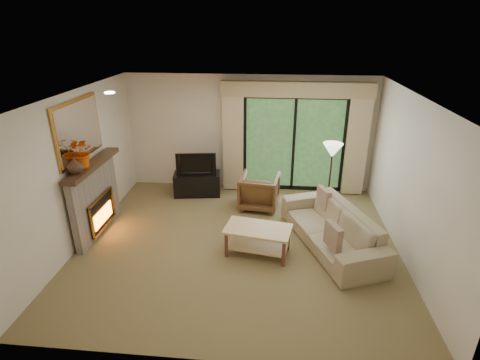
# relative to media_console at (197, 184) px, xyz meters

# --- Properties ---
(floor) EXTENTS (5.50, 5.50, 0.00)m
(floor) POSITION_rel_media_console_xyz_m (1.13, -1.95, -0.26)
(floor) COLOR olive
(floor) RESTS_ON ground
(ceiling) EXTENTS (5.50, 5.50, 0.00)m
(ceiling) POSITION_rel_media_console_xyz_m (1.13, -1.95, 2.34)
(ceiling) COLOR white
(ceiling) RESTS_ON ground
(wall_back) EXTENTS (5.00, 0.00, 5.00)m
(wall_back) POSITION_rel_media_console_xyz_m (1.13, 0.55, 1.04)
(wall_back) COLOR beige
(wall_back) RESTS_ON ground
(wall_front) EXTENTS (5.00, 0.00, 5.00)m
(wall_front) POSITION_rel_media_console_xyz_m (1.13, -4.45, 1.04)
(wall_front) COLOR beige
(wall_front) RESTS_ON ground
(wall_left) EXTENTS (0.00, 5.00, 5.00)m
(wall_left) POSITION_rel_media_console_xyz_m (-1.62, -1.95, 1.04)
(wall_left) COLOR beige
(wall_left) RESTS_ON ground
(wall_right) EXTENTS (0.00, 5.00, 5.00)m
(wall_right) POSITION_rel_media_console_xyz_m (3.88, -1.95, 1.04)
(wall_right) COLOR beige
(wall_right) RESTS_ON ground
(fireplace) EXTENTS (0.24, 1.70, 1.37)m
(fireplace) POSITION_rel_media_console_xyz_m (-1.50, -1.75, 0.43)
(fireplace) COLOR gray
(fireplace) RESTS_ON floor
(mirror) EXTENTS (0.07, 1.45, 1.02)m
(mirror) POSITION_rel_media_console_xyz_m (-1.59, -1.75, 1.69)
(mirror) COLOR #B77E30
(mirror) RESTS_ON wall_left
(sliding_door) EXTENTS (2.26, 0.10, 2.16)m
(sliding_door) POSITION_rel_media_console_xyz_m (2.13, 0.50, 0.84)
(sliding_door) COLOR black
(sliding_door) RESTS_ON floor
(curtain_left) EXTENTS (0.45, 0.18, 2.35)m
(curtain_left) POSITION_rel_media_console_xyz_m (0.78, 0.39, 0.94)
(curtain_left) COLOR #CAB289
(curtain_left) RESTS_ON floor
(curtain_right) EXTENTS (0.45, 0.18, 2.35)m
(curtain_right) POSITION_rel_media_console_xyz_m (3.48, 0.39, 0.94)
(curtain_right) COLOR #CAB289
(curtain_right) RESTS_ON floor
(cornice) EXTENTS (3.20, 0.24, 0.32)m
(cornice) POSITION_rel_media_console_xyz_m (2.13, 0.41, 2.06)
(cornice) COLOR tan
(cornice) RESTS_ON wall_back
(media_console) EXTENTS (1.07, 0.60, 0.51)m
(media_console) POSITION_rel_media_console_xyz_m (0.00, 0.00, 0.00)
(media_console) COLOR black
(media_console) RESTS_ON floor
(tv) EXTENTS (0.88, 0.23, 0.50)m
(tv) POSITION_rel_media_console_xyz_m (0.00, 0.00, 0.51)
(tv) COLOR black
(tv) RESTS_ON media_console
(armchair) EXTENTS (0.86, 0.88, 0.73)m
(armchair) POSITION_rel_media_console_xyz_m (1.42, -0.49, 0.11)
(armchair) COLOR brown
(armchair) RESTS_ON floor
(sofa) EXTENTS (1.71, 2.52, 0.69)m
(sofa) POSITION_rel_media_console_xyz_m (2.73, -1.82, 0.09)
(sofa) COLOR tan
(sofa) RESTS_ON floor
(pillow_near) EXTENTS (0.25, 0.41, 0.40)m
(pillow_near) POSITION_rel_media_console_xyz_m (2.65, -2.50, 0.32)
(pillow_near) COLOR #54312C
(pillow_near) RESTS_ON sofa
(pillow_far) EXTENTS (0.24, 0.40, 0.39)m
(pillow_far) POSITION_rel_media_console_xyz_m (2.65, -1.14, 0.32)
(pillow_far) COLOR #54312C
(pillow_far) RESTS_ON sofa
(coffee_table) EXTENTS (1.17, 0.78, 0.49)m
(coffee_table) POSITION_rel_media_console_xyz_m (1.48, -2.20, -0.01)
(coffee_table) COLOR #E1BE7F
(coffee_table) RESTS_ON floor
(floor_lamp) EXTENTS (0.48, 0.48, 1.45)m
(floor_lamp) POSITION_rel_media_console_xyz_m (2.83, -0.49, 0.47)
(floor_lamp) COLOR #FFF6CF
(floor_lamp) RESTS_ON floor
(vase) EXTENTS (0.30, 0.30, 0.27)m
(vase) POSITION_rel_media_console_xyz_m (-1.48, -2.25, 1.25)
(vase) COLOR #402A1B
(vase) RESTS_ON fireplace
(branches) EXTENTS (0.49, 0.43, 0.54)m
(branches) POSITION_rel_media_console_xyz_m (-1.48, -2.00, 1.38)
(branches) COLOR #CB4C06
(branches) RESTS_ON fireplace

